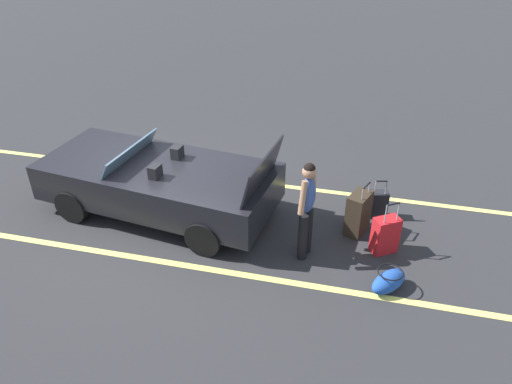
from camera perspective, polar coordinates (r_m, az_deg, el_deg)
ground_plane at (r=9.01m, az=-10.95°, el=-2.13°), size 80.00×80.00×0.00m
lot_line_near at (r=10.06m, az=-7.97°, el=2.06°), size 18.00×0.12×0.01m
lot_line_mid at (r=8.05m, az=-14.68°, el=-7.33°), size 18.00×0.12×0.01m
convertible_car at (r=8.79m, az=-12.45°, el=1.34°), size 4.33×2.29×1.53m
suitcase_large_black at (r=8.29m, az=11.90°, el=-2.44°), size 0.44×0.55×0.95m
suitcase_medium_bright at (r=7.99m, az=14.93°, el=-4.89°), size 0.47×0.42×0.95m
suitcase_small_carryon at (r=8.82m, az=14.07°, el=-1.38°), size 0.38×0.27×0.77m
duffel_bag at (r=7.38m, az=15.33°, el=-10.06°), size 0.64×0.69×0.34m
traveler_person at (r=7.33m, az=6.02°, el=-1.60°), size 0.29×0.61×1.65m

